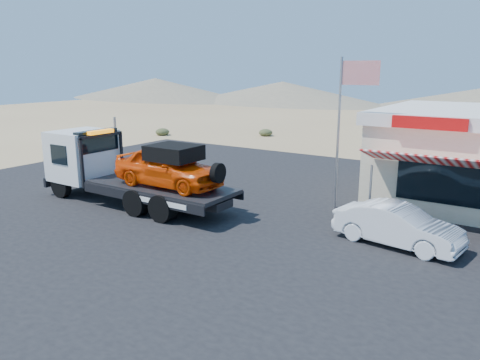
% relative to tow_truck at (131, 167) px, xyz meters
% --- Properties ---
extents(ground, '(120.00, 120.00, 0.00)m').
position_rel_tow_truck_xyz_m(ground, '(2.68, -0.39, -1.61)').
color(ground, '#977956').
rests_on(ground, ground).
extents(asphalt_lot, '(32.00, 24.00, 0.02)m').
position_rel_tow_truck_xyz_m(asphalt_lot, '(4.68, 2.61, -1.60)').
color(asphalt_lot, black).
rests_on(asphalt_lot, ground).
extents(tow_truck, '(8.95, 2.66, 2.99)m').
position_rel_tow_truck_xyz_m(tow_truck, '(0.00, 0.00, 0.00)').
color(tow_truck, black).
rests_on(tow_truck, asphalt_lot).
extents(white_sedan, '(4.18, 1.96, 1.33)m').
position_rel_tow_truck_xyz_m(white_sedan, '(10.63, 1.30, -0.93)').
color(white_sedan, silver).
rests_on(white_sedan, asphalt_lot).
extents(flagpole, '(1.55, 0.10, 6.00)m').
position_rel_tow_truck_xyz_m(flagpole, '(7.61, 4.11, 2.15)').
color(flagpole, '#99999E').
rests_on(flagpole, asphalt_lot).
extents(desert_scrub, '(25.29, 33.93, 0.70)m').
position_rel_tow_truck_xyz_m(desert_scrub, '(-12.68, 7.52, -1.31)').
color(desert_scrub, '#363A1F').
rests_on(desert_scrub, ground).
extents(distant_hills, '(126.00, 48.00, 4.20)m').
position_rel_tow_truck_xyz_m(distant_hills, '(-7.09, 54.75, 0.28)').
color(distant_hills, '#726B59').
rests_on(distant_hills, ground).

